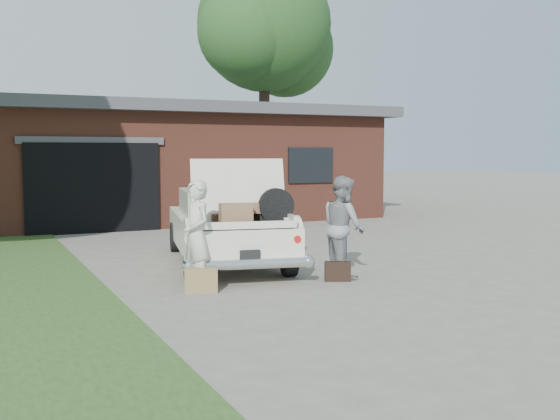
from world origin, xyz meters
name	(u,v)px	position (x,y,z in m)	size (l,w,h in m)	color
ground	(298,289)	(0.00, 0.00, 0.00)	(90.00, 90.00, 0.00)	gray
house	(156,162)	(0.98, 11.47, 1.67)	(12.80, 7.80, 3.30)	brown
tree_right	(266,32)	(6.93, 16.37, 6.82)	(6.24, 5.43, 9.84)	#38281E
sedan	(226,226)	(-0.14, 2.52, 0.67)	(2.68, 4.83, 1.87)	silver
woman_left	(196,236)	(-1.36, 0.53, 0.79)	(0.58, 0.38, 1.59)	beige
woman_right	(343,226)	(1.06, 0.50, 0.81)	(0.78, 0.61, 1.61)	gray
suitcase_left	(201,280)	(-1.36, 0.34, 0.18)	(0.46, 0.15, 0.36)	olive
suitcase_right	(338,271)	(0.80, 0.22, 0.15)	(0.40, 0.13, 0.31)	black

